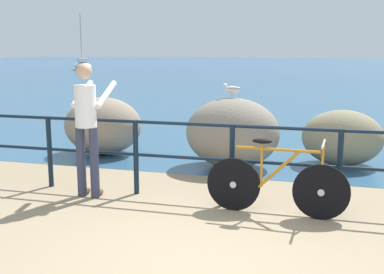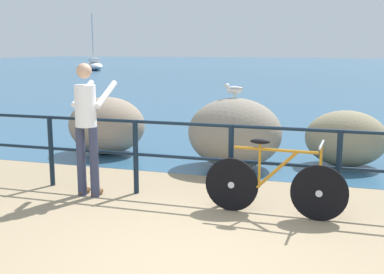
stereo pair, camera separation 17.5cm
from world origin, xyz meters
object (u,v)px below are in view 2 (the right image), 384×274
(breakwater_boulder_main, at_px, (235,133))
(breakwater_boulder_left, at_px, (107,125))
(breakwater_boulder_right, at_px, (346,139))
(person_at_railing, at_px, (87,123))
(sailboat, at_px, (94,65))
(bicycle, at_px, (275,184))
(seagull, at_px, (234,89))

(breakwater_boulder_main, xyz_separation_m, breakwater_boulder_left, (-2.54, 0.39, -0.05))
(breakwater_boulder_main, relative_size, breakwater_boulder_right, 1.16)
(person_at_railing, relative_size, breakwater_boulder_main, 1.14)
(breakwater_boulder_right, distance_m, sailboat, 37.01)
(bicycle, xyz_separation_m, person_at_railing, (-2.50, 0.07, 0.60))
(breakwater_boulder_right, distance_m, seagull, 2.07)
(seagull, bearing_deg, person_at_railing, 49.11)
(bicycle, bearing_deg, person_at_railing, -178.97)
(breakwater_boulder_main, height_order, breakwater_boulder_right, breakwater_boulder_main)
(bicycle, xyz_separation_m, seagull, (-0.99, 2.26, 0.91))
(bicycle, height_order, breakwater_boulder_right, breakwater_boulder_right)
(breakwater_boulder_right, height_order, sailboat, sailboat)
(bicycle, bearing_deg, seagull, 116.26)
(breakwater_boulder_main, bearing_deg, sailboat, 121.92)
(breakwater_boulder_left, xyz_separation_m, breakwater_boulder_right, (4.31, 0.25, -0.06))
(breakwater_boulder_main, relative_size, breakwater_boulder_left, 1.06)
(person_at_railing, distance_m, seagull, 2.68)
(person_at_railing, height_order, breakwater_boulder_main, person_at_railing)
(breakwater_boulder_main, bearing_deg, bicycle, -66.39)
(seagull, bearing_deg, breakwater_boulder_main, 106.84)
(person_at_railing, bearing_deg, breakwater_boulder_left, 24.32)
(breakwater_boulder_left, height_order, sailboat, sailboat)
(seagull, bearing_deg, breakwater_boulder_right, -169.28)
(breakwater_boulder_right, relative_size, seagull, 3.96)
(breakwater_boulder_right, xyz_separation_m, sailboat, (-21.11, 30.41, -0.05))
(breakwater_boulder_left, bearing_deg, person_at_railing, -68.28)
(breakwater_boulder_main, xyz_separation_m, sailboat, (-19.34, 31.04, -0.16))
(breakwater_boulder_right, bearing_deg, sailboat, 124.77)
(breakwater_boulder_right, bearing_deg, bicycle, -106.26)
(breakwater_boulder_main, height_order, seagull, seagull)
(breakwater_boulder_left, relative_size, breakwater_boulder_right, 1.09)
(person_at_railing, distance_m, sailboat, 37.63)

